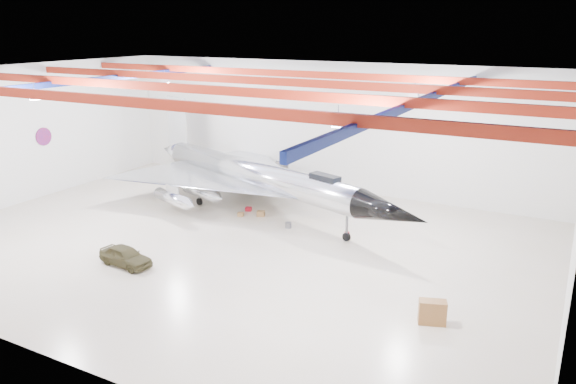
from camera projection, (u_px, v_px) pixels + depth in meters
The scene contains 15 objects.
floor at pixel (232, 243), 37.32m from camera, with size 40.00×40.00×0.00m, color #C1B39A.
wall_back at pixel (327, 126), 48.41m from camera, with size 40.00×40.00×0.00m, color silver.
wall_left at pixel (21, 135), 44.83m from camera, with size 30.00×30.00×0.00m, color silver.
ceiling at pixel (227, 74), 34.18m from camera, with size 40.00×40.00×0.00m, color #0A0F38.
ceiling_structure at pixel (227, 86), 34.38m from camera, with size 39.50×29.50×1.08m.
wall_roundel at pixel (44, 137), 46.63m from camera, with size 1.50×1.50×0.10m, color #B21414.
jet_aircraft at pixel (256, 178), 43.32m from camera, with size 27.90×20.66×7.84m.
jeep at pixel (126, 256), 33.60m from camera, with size 1.44×3.57×1.22m, color #3E381F.
desk at pixel (432, 312), 27.03m from camera, with size 1.31×0.66×1.20m, color brown.
crate_ply at pixel (241, 214), 42.42m from camera, with size 0.44×0.35×0.31m, color olive.
toolbox_red at pixel (249, 209), 43.65m from camera, with size 0.44×0.35×0.31m, color #A51020.
engine_drum at pixel (288, 225), 40.00m from camera, with size 0.45×0.45×0.40m, color #59595B.
tool_chest at pixel (347, 234), 38.35m from camera, with size 0.36×0.36×0.33m, color #A51020.
oil_barrel at pixel (261, 214), 42.42m from camera, with size 0.59×0.47×0.41m, color olive.
spares_box at pixel (341, 210), 43.34m from camera, with size 0.36×0.36×0.32m, color #59595B.
Camera 1 is at (19.77, -28.89, 13.86)m, focal length 35.00 mm.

